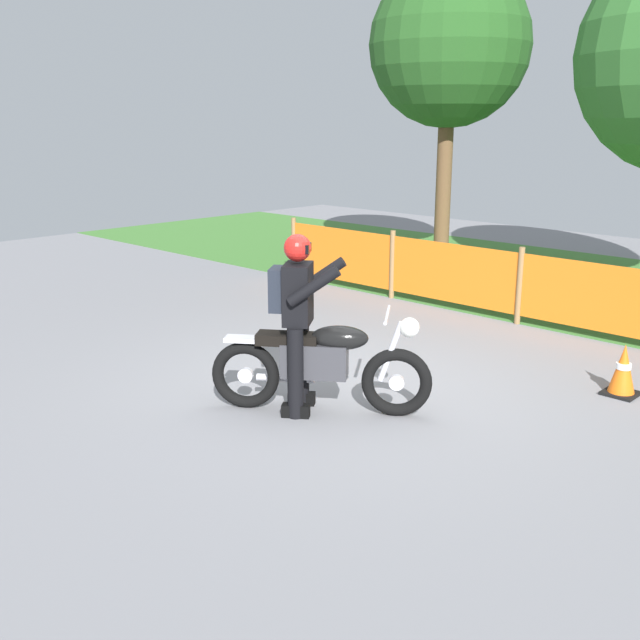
# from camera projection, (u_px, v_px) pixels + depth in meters

# --- Properties ---
(ground) EXTENTS (24.00, 24.00, 0.02)m
(ground) POSITION_uv_depth(u_px,v_px,m) (352.00, 386.00, 7.76)
(ground) COLOR gray
(grass_verge) EXTENTS (24.00, 5.92, 0.01)m
(grass_verge) POSITION_uv_depth(u_px,v_px,m) (609.00, 289.00, 12.14)
(grass_verge) COLOR #427A33
(grass_verge) RESTS_ON ground
(barrier_fence) EXTENTS (8.80, 0.08, 1.05)m
(barrier_fence) POSITION_uv_depth(u_px,v_px,m) (520.00, 285.00, 9.95)
(barrier_fence) COLOR olive
(barrier_fence) RESTS_ON ground
(tree_leftmost) EXTENTS (2.82, 2.82, 5.34)m
(tree_leftmost) POSITION_uv_depth(u_px,v_px,m) (449.00, 47.00, 12.95)
(tree_leftmost) COLOR brown
(tree_leftmost) RESTS_ON ground
(motorcycle_lead) EXTENTS (1.76, 1.32, 0.99)m
(motorcycle_lead) POSITION_uv_depth(u_px,v_px,m) (321.00, 363.00, 6.94)
(motorcycle_lead) COLOR black
(motorcycle_lead) RESTS_ON ground
(rider_lead) EXTENTS (0.78, 0.73, 1.69)m
(rider_lead) POSITION_uv_depth(u_px,v_px,m) (297.00, 314.00, 6.84)
(rider_lead) COLOR black
(rider_lead) RESTS_ON ground
(traffic_cone) EXTENTS (0.32, 0.32, 0.53)m
(traffic_cone) POSITION_uv_depth(u_px,v_px,m) (623.00, 370.00, 7.43)
(traffic_cone) COLOR black
(traffic_cone) RESTS_ON ground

